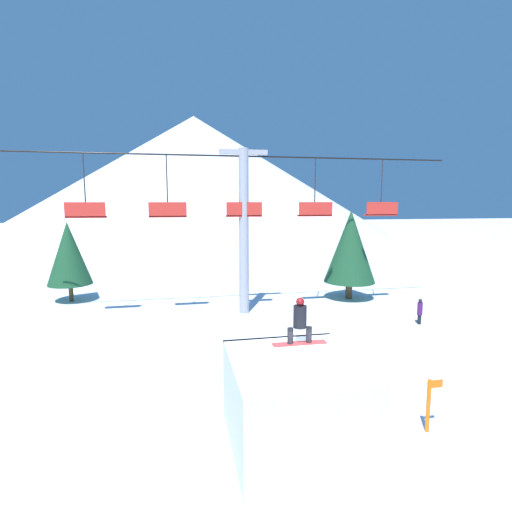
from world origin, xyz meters
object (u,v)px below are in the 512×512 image
at_px(snowboarder, 300,322).
at_px(pine_tree_near, 350,247).
at_px(trail_marker, 429,404).
at_px(snow_ramp, 294,404).
at_px(distant_skier, 420,310).

relative_size(snowboarder, pine_tree_near, 0.27).
bearing_deg(trail_marker, pine_tree_near, 73.86).
bearing_deg(trail_marker, snowboarder, 160.86).
bearing_deg(snowboarder, snow_ramp, -112.74).
distance_m(trail_marker, distant_skier, 9.54).
relative_size(trail_marker, distant_skier, 1.12).
distance_m(snowboarder, trail_marker, 3.81).
xyz_separation_m(pine_tree_near, distant_skier, (1.18, -5.34, -2.47)).
xyz_separation_m(snowboarder, distant_skier, (8.14, 7.02, -2.07)).
bearing_deg(snow_ramp, trail_marker, -1.08).
bearing_deg(distant_skier, snowboarder, -139.22).
distance_m(snowboarder, pine_tree_near, 14.19).
bearing_deg(distant_skier, snow_ramp, -136.86).
distance_m(snowboarder, distant_skier, 10.94).
bearing_deg(pine_tree_near, snow_ramp, -118.90).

